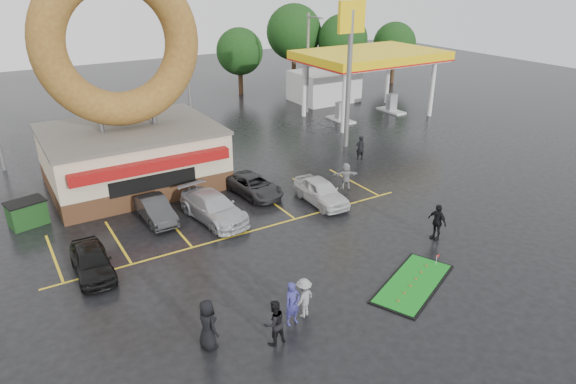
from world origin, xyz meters
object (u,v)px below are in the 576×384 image
streetlight_right (308,61)px  person_cameraman (437,222)px  shell_sign (350,48)px  car_dgrey (155,210)px  car_black (92,261)px  streetlight_mid (188,76)px  car_grey (254,186)px  gas_station (349,71)px  putting_green (413,283)px  person_blue (293,304)px  donut_shop (128,115)px  dumpster (27,214)px  car_white (321,191)px  car_silver (213,207)px

streetlight_right → person_cameraman: bearing=-108.5°
shell_sign → car_dgrey: (-16.57, -4.74, -6.74)m
streetlight_right → car_black: (-23.68, -18.42, -4.12)m
streetlight_mid → car_dgrey: 16.15m
streetlight_mid → car_grey: (-1.39, -13.40, -4.19)m
person_cameraman → gas_station: bearing=149.4°
shell_sign → putting_green: 20.26m
person_blue → person_cameraman: 10.01m
donut_shop → dumpster: bearing=-157.7°
car_black → dumpster: bearing=107.2°
streetlight_mid → streetlight_right: size_ratio=1.00×
gas_station → car_black: gas_station is taller
donut_shop → car_grey: (5.61, -5.46, -3.87)m
person_blue → dumpster: person_blue is taller
gas_station → shell_sign: shell_sign is taller
shell_sign → person_blue: shell_sign is taller
donut_shop → car_grey: donut_shop is taller
car_white → putting_green: car_white is taller
car_grey → car_white: (2.81, -3.07, 0.12)m
shell_sign → streetlight_mid: shell_sign is taller
donut_shop → putting_green: (7.04, -17.59, -4.43)m
car_silver → car_grey: (3.43, 1.81, -0.13)m
person_blue → putting_green: (5.92, -0.45, -0.88)m
donut_shop → car_grey: bearing=-44.2°
streetlight_mid → putting_green: (0.04, -25.54, -4.74)m
car_grey → person_cameraman: size_ratio=2.26×
streetlight_right → car_grey: 20.11m
car_black → car_silver: car_silver is taller
shell_sign → person_cameraman: bearing=-109.7°
car_dgrey → car_grey: 6.18m
shell_sign → person_blue: bearing=-132.6°
donut_shop → streetlight_mid: (7.00, 7.95, 0.32)m
car_white → putting_green: 9.19m
streetlight_mid → car_dgrey: bearing=-119.0°
streetlight_mid → person_blue: size_ratio=4.91×
car_silver → gas_station: bearing=28.5°
streetlight_right → gas_station: bearing=-13.7°
gas_station → shell_sign: (-7.00, -8.94, 3.68)m
streetlight_mid → car_black: (-11.68, -17.42, -4.12)m
streetlight_right → person_blue: size_ratio=4.91×
shell_sign → car_black: size_ratio=2.72×
car_silver → person_cameraman: person_cameraman is taller
shell_sign → car_white: bearing=-135.1°
car_grey → person_cameraman: 11.05m
shell_sign → dumpster: 23.61m
donut_shop → person_cameraman: 19.00m
donut_shop → streetlight_mid: bearing=48.6°
person_blue → dumpster: size_ratio=1.02×
car_silver → putting_green: bearing=-72.5°
donut_shop → car_dgrey: donut_shop is taller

